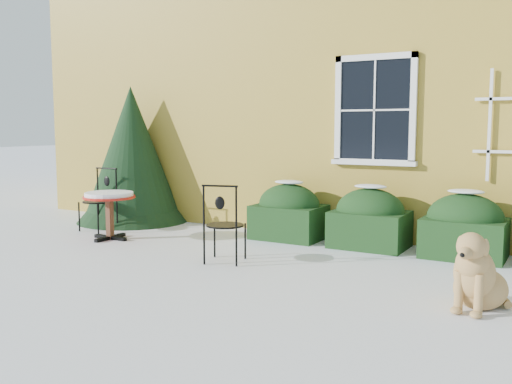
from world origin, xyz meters
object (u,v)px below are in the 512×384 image
Objects in this scene: bistro_table at (109,200)px; patio_chair_far at (100,199)px; dog at (477,277)px; evergreen_shrub at (132,167)px; patio_chair_near at (224,223)px.

bistro_table is 0.88m from patio_chair_far.
dog is at bearing -11.49° from patio_chair_far.
dog is (6.34, -2.32, -0.67)m from evergreen_shrub.
patio_chair_far reaches higher than dog.
patio_chair_near is 0.97× the size of patio_chair_far.
evergreen_shrub is 1.78m from bistro_table.
dog is (5.47, -0.82, -0.29)m from bistro_table.
dog is at bearing -8.50° from bistro_table.
patio_chair_far is (-0.71, 0.51, -0.09)m from bistro_table.
bistro_table is (0.87, -1.50, -0.38)m from evergreen_shrub.
bistro_table is 0.93× the size of dog.
bistro_table is 0.78× the size of patio_chair_near.
patio_chair_near reaches higher than dog.
patio_chair_near is 3.15m from dog.
evergreen_shrub reaches higher than patio_chair_near.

